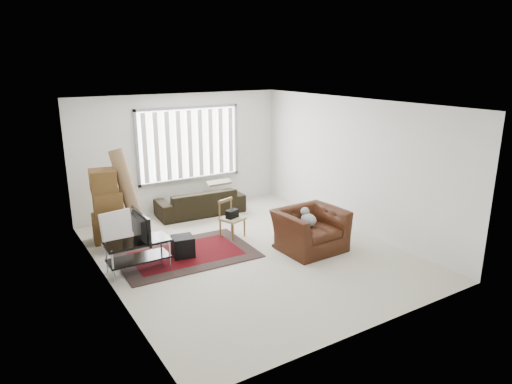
% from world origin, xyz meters
% --- Properties ---
extents(room, '(6.00, 6.02, 2.71)m').
position_xyz_m(room, '(0.03, 0.51, 1.76)').
color(room, beige).
rests_on(room, ground).
extents(persian_rug, '(2.48, 1.71, 0.02)m').
position_xyz_m(persian_rug, '(-1.02, 0.49, 0.01)').
color(persian_rug, black).
rests_on(persian_rug, ground).
extents(tv_stand, '(1.06, 0.47, 0.53)m').
position_xyz_m(tv_stand, '(-1.95, 0.31, 0.38)').
color(tv_stand, black).
rests_on(tv_stand, ground).
extents(tv, '(0.11, 0.85, 0.49)m').
position_xyz_m(tv, '(-1.95, 0.31, 0.77)').
color(tv, black).
rests_on(tv, tv_stand).
extents(subwoofer, '(0.42, 0.42, 0.37)m').
position_xyz_m(subwoofer, '(-1.10, 0.43, 0.20)').
color(subwoofer, black).
rests_on(subwoofer, persian_rug).
extents(moving_boxes, '(0.65, 0.60, 1.42)m').
position_xyz_m(moving_boxes, '(-2.02, 1.93, 0.66)').
color(moving_boxes, brown).
rests_on(moving_boxes, ground).
extents(white_flatpack, '(0.61, 0.30, 0.75)m').
position_xyz_m(white_flatpack, '(-2.00, 1.35, 0.37)').
color(white_flatpack, silver).
rests_on(white_flatpack, ground).
extents(rolled_rug, '(0.64, 0.79, 1.80)m').
position_xyz_m(rolled_rug, '(-1.61, 1.80, 0.90)').
color(rolled_rug, brown).
rests_on(rolled_rug, ground).
extents(sofa, '(2.03, 0.98, 0.76)m').
position_xyz_m(sofa, '(0.19, 2.45, 0.38)').
color(sofa, black).
rests_on(sofa, ground).
extents(side_chair, '(0.52, 0.52, 0.76)m').
position_xyz_m(side_chair, '(0.12, 0.84, 0.42)').
color(side_chair, '#948561').
rests_on(side_chair, ground).
extents(armchair, '(1.20, 1.06, 0.87)m').
position_xyz_m(armchair, '(1.04, -0.50, 0.44)').
color(armchair, '#36170B').
rests_on(armchair, ground).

